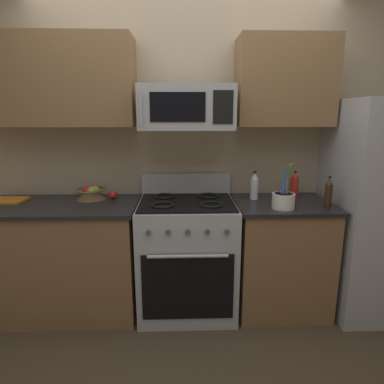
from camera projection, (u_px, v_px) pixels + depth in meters
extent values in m
plane|color=#473828|center=(189.00, 368.00, 2.11)|extent=(16.00, 16.00, 0.00)
cube|color=tan|center=(186.00, 149.00, 2.88)|extent=(8.00, 0.10, 2.60)
cube|color=olive|center=(63.00, 260.00, 2.65)|extent=(1.19, 0.61, 0.88)
cube|color=black|center=(58.00, 206.00, 2.55)|extent=(1.23, 0.65, 0.03)
cube|color=#B2B5BA|center=(187.00, 257.00, 2.68)|extent=(0.76, 0.65, 0.91)
cube|color=black|center=(188.00, 287.00, 2.38)|extent=(0.67, 0.01, 0.51)
cylinder|color=#B2B5BA|center=(188.00, 256.00, 2.30)|extent=(0.57, 0.02, 0.02)
cube|color=black|center=(187.00, 202.00, 2.58)|extent=(0.73, 0.59, 0.02)
cube|color=#B2B5BA|center=(186.00, 184.00, 2.85)|extent=(0.76, 0.06, 0.18)
torus|color=black|center=(163.00, 205.00, 2.44)|extent=(0.17, 0.17, 0.02)
torus|color=black|center=(211.00, 205.00, 2.45)|extent=(0.17, 0.17, 0.02)
torus|color=black|center=(164.00, 196.00, 2.70)|extent=(0.17, 0.17, 0.02)
torus|color=black|center=(208.00, 196.00, 2.71)|extent=(0.17, 0.17, 0.02)
cylinder|color=#4C4C51|center=(148.00, 233.00, 2.27)|extent=(0.04, 0.02, 0.04)
cylinder|color=#4C4C51|center=(168.00, 232.00, 2.27)|extent=(0.04, 0.02, 0.04)
cylinder|color=#4C4C51|center=(188.00, 232.00, 2.28)|extent=(0.04, 0.02, 0.04)
cylinder|color=#4C4C51|center=(207.00, 232.00, 2.28)|extent=(0.04, 0.02, 0.04)
cylinder|color=#4C4C51|center=(227.00, 232.00, 2.29)|extent=(0.04, 0.02, 0.04)
cube|color=olive|center=(280.00, 257.00, 2.71)|extent=(0.72, 0.61, 0.88)
cube|color=black|center=(283.00, 204.00, 2.61)|extent=(0.76, 0.65, 0.03)
cube|color=#B2B5BA|center=(186.00, 108.00, 2.45)|extent=(0.70, 0.40, 0.32)
cube|color=black|center=(178.00, 107.00, 2.25)|extent=(0.38, 0.01, 0.20)
cube|color=black|center=(223.00, 107.00, 2.26)|extent=(0.14, 0.01, 0.23)
cylinder|color=#B2B5BA|center=(141.00, 107.00, 2.21)|extent=(0.02, 0.02, 0.23)
cube|color=olive|center=(55.00, 82.00, 2.51)|extent=(1.22, 0.34, 0.68)
cube|color=olive|center=(284.00, 83.00, 2.57)|extent=(0.75, 0.34, 0.68)
cylinder|color=white|center=(283.00, 201.00, 2.42)|extent=(0.17, 0.17, 0.11)
cylinder|color=black|center=(283.00, 200.00, 2.42)|extent=(0.14, 0.14, 0.10)
cylinder|color=blue|center=(286.00, 189.00, 2.40)|extent=(0.03, 0.04, 0.25)
cylinder|color=olive|center=(285.00, 184.00, 2.41)|extent=(0.10, 0.07, 0.31)
cylinder|color=green|center=(287.00, 185.00, 2.39)|extent=(0.04, 0.09, 0.31)
cylinder|color=olive|center=(287.00, 188.00, 2.41)|extent=(0.02, 0.04, 0.26)
cylinder|color=blue|center=(283.00, 190.00, 2.41)|extent=(0.06, 0.03, 0.23)
cylinder|color=olive|center=(287.00, 191.00, 2.40)|extent=(0.03, 0.05, 0.23)
cone|color=brown|center=(91.00, 194.00, 2.70)|extent=(0.24, 0.24, 0.08)
torus|color=brown|center=(91.00, 190.00, 2.69)|extent=(0.25, 0.25, 0.02)
sphere|color=red|center=(87.00, 191.00, 2.69)|extent=(0.08, 0.08, 0.08)
sphere|color=orange|center=(89.00, 191.00, 2.70)|extent=(0.07, 0.07, 0.07)
sphere|color=yellow|center=(95.00, 190.00, 2.73)|extent=(0.07, 0.07, 0.07)
sphere|color=#9EB74C|center=(92.00, 192.00, 2.67)|extent=(0.08, 0.08, 0.08)
sphere|color=red|center=(113.00, 195.00, 2.71)|extent=(0.07, 0.07, 0.07)
cube|color=orange|center=(0.00, 200.00, 2.64)|extent=(0.41, 0.24, 0.02)
cylinder|color=red|center=(294.00, 187.00, 2.79)|extent=(0.07, 0.07, 0.16)
cone|color=red|center=(295.00, 175.00, 2.77)|extent=(0.06, 0.06, 0.04)
cylinder|color=black|center=(295.00, 172.00, 2.76)|extent=(0.03, 0.03, 0.01)
cylinder|color=#382314|center=(328.00, 196.00, 2.44)|extent=(0.05, 0.05, 0.17)
cone|color=#382314|center=(330.00, 181.00, 2.41)|extent=(0.05, 0.05, 0.05)
cylinder|color=black|center=(330.00, 177.00, 2.41)|extent=(0.02, 0.02, 0.01)
cylinder|color=silver|center=(254.00, 189.00, 2.69)|extent=(0.07, 0.07, 0.17)
cone|color=silver|center=(255.00, 176.00, 2.66)|extent=(0.06, 0.06, 0.05)
cylinder|color=black|center=(255.00, 172.00, 2.66)|extent=(0.03, 0.03, 0.01)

